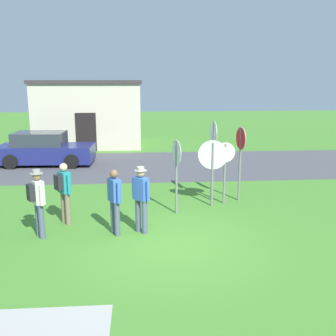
{
  "coord_description": "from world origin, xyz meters",
  "views": [
    {
      "loc": [
        -0.72,
        -8.75,
        3.86
      ],
      "look_at": [
        0.15,
        2.59,
        1.3
      ],
      "focal_mm": 42.17,
      "sensor_mm": 36.0,
      "label": 1
    }
  ],
  "objects_px": {
    "stop_sign_leaning_right": "(225,163)",
    "person_on_left": "(37,199)",
    "stop_sign_rear_right": "(177,164)",
    "stop_sign_low_front": "(213,161)",
    "stop_sign_far_back": "(240,151)",
    "person_holding_notes": "(64,189)",
    "stop_sign_center_cluster": "(213,146)",
    "person_in_teal": "(141,196)",
    "parked_car_on_street": "(45,150)",
    "person_in_dark_shirt": "(115,198)"
  },
  "relations": [
    {
      "from": "parked_car_on_street",
      "to": "person_holding_notes",
      "type": "height_order",
      "value": "person_holding_notes"
    },
    {
      "from": "parked_car_on_street",
      "to": "person_holding_notes",
      "type": "relative_size",
      "value": 2.59
    },
    {
      "from": "stop_sign_far_back",
      "to": "stop_sign_leaning_right",
      "type": "distance_m",
      "value": 0.7
    },
    {
      "from": "stop_sign_low_front",
      "to": "stop_sign_center_cluster",
      "type": "bearing_deg",
      "value": 78.43
    },
    {
      "from": "stop_sign_leaning_right",
      "to": "person_on_left",
      "type": "relative_size",
      "value": 1.13
    },
    {
      "from": "stop_sign_far_back",
      "to": "person_on_left",
      "type": "relative_size",
      "value": 1.38
    },
    {
      "from": "stop_sign_center_cluster",
      "to": "person_in_dark_shirt",
      "type": "bearing_deg",
      "value": -137.9
    },
    {
      "from": "stop_sign_far_back",
      "to": "person_on_left",
      "type": "xyz_separation_m",
      "value": [
        -5.73,
        -2.67,
        -0.63
      ]
    },
    {
      "from": "stop_sign_rear_right",
      "to": "person_in_teal",
      "type": "relative_size",
      "value": 1.26
    },
    {
      "from": "parked_car_on_street",
      "to": "stop_sign_center_cluster",
      "type": "height_order",
      "value": "stop_sign_center_cluster"
    },
    {
      "from": "stop_sign_rear_right",
      "to": "person_holding_notes",
      "type": "relative_size",
      "value": 1.3
    },
    {
      "from": "stop_sign_center_cluster",
      "to": "stop_sign_far_back",
      "type": "bearing_deg",
      "value": -6.28
    },
    {
      "from": "parked_car_on_street",
      "to": "stop_sign_low_front",
      "type": "distance_m",
      "value": 9.36
    },
    {
      "from": "stop_sign_rear_right",
      "to": "person_holding_notes",
      "type": "xyz_separation_m",
      "value": [
        -3.1,
        -0.62,
        -0.5
      ]
    },
    {
      "from": "person_on_left",
      "to": "parked_car_on_street",
      "type": "bearing_deg",
      "value": 101.66
    },
    {
      "from": "stop_sign_rear_right",
      "to": "stop_sign_low_front",
      "type": "height_order",
      "value": "stop_sign_rear_right"
    },
    {
      "from": "stop_sign_far_back",
      "to": "person_on_left",
      "type": "height_order",
      "value": "stop_sign_far_back"
    },
    {
      "from": "stop_sign_far_back",
      "to": "person_holding_notes",
      "type": "bearing_deg",
      "value": -161.64
    },
    {
      "from": "stop_sign_rear_right",
      "to": "person_in_teal",
      "type": "xyz_separation_m",
      "value": [
        -1.04,
        -1.42,
        -0.5
      ]
    },
    {
      "from": "stop_sign_center_cluster",
      "to": "stop_sign_rear_right",
      "type": "height_order",
      "value": "stop_sign_center_cluster"
    },
    {
      "from": "stop_sign_far_back",
      "to": "person_holding_notes",
      "type": "distance_m",
      "value": 5.58
    },
    {
      "from": "stop_sign_center_cluster",
      "to": "person_in_dark_shirt",
      "type": "xyz_separation_m",
      "value": [
        -2.99,
        -2.71,
        -0.85
      ]
    },
    {
      "from": "parked_car_on_street",
      "to": "stop_sign_low_front",
      "type": "relative_size",
      "value": 2.12
    },
    {
      "from": "stop_sign_rear_right",
      "to": "stop_sign_far_back",
      "type": "bearing_deg",
      "value": 27.56
    },
    {
      "from": "stop_sign_low_front",
      "to": "person_on_left",
      "type": "height_order",
      "value": "stop_sign_low_front"
    },
    {
      "from": "stop_sign_center_cluster",
      "to": "person_holding_notes",
      "type": "relative_size",
      "value": 1.54
    },
    {
      "from": "person_holding_notes",
      "to": "stop_sign_leaning_right",
      "type": "bearing_deg",
      "value": 17.42
    },
    {
      "from": "stop_sign_low_front",
      "to": "person_on_left",
      "type": "relative_size",
      "value": 1.19
    },
    {
      "from": "person_on_left",
      "to": "person_in_dark_shirt",
      "type": "relative_size",
      "value": 1.03
    },
    {
      "from": "stop_sign_rear_right",
      "to": "person_in_dark_shirt",
      "type": "bearing_deg",
      "value": -138.85
    },
    {
      "from": "stop_sign_low_front",
      "to": "stop_sign_leaning_right",
      "type": "bearing_deg",
      "value": 28.07
    },
    {
      "from": "stop_sign_far_back",
      "to": "person_in_teal",
      "type": "height_order",
      "value": "stop_sign_far_back"
    },
    {
      "from": "stop_sign_far_back",
      "to": "person_on_left",
      "type": "bearing_deg",
      "value": -155.01
    },
    {
      "from": "person_in_teal",
      "to": "person_in_dark_shirt",
      "type": "relative_size",
      "value": 1.03
    },
    {
      "from": "stop_sign_center_cluster",
      "to": "person_in_teal",
      "type": "relative_size",
      "value": 1.49
    },
    {
      "from": "person_on_left",
      "to": "person_in_teal",
      "type": "distance_m",
      "value": 2.54
    },
    {
      "from": "parked_car_on_street",
      "to": "stop_sign_low_front",
      "type": "height_order",
      "value": "stop_sign_low_front"
    },
    {
      "from": "stop_sign_leaning_right",
      "to": "parked_car_on_street",
      "type": "bearing_deg",
      "value": 137.55
    },
    {
      "from": "person_in_teal",
      "to": "person_in_dark_shirt",
      "type": "bearing_deg",
      "value": -173.83
    },
    {
      "from": "parked_car_on_street",
      "to": "person_in_dark_shirt",
      "type": "bearing_deg",
      "value": -67.11
    },
    {
      "from": "person_on_left",
      "to": "stop_sign_far_back",
      "type": "bearing_deg",
      "value": 24.99
    },
    {
      "from": "person_in_teal",
      "to": "stop_sign_low_front",
      "type": "bearing_deg",
      "value": 42.7
    },
    {
      "from": "stop_sign_far_back",
      "to": "stop_sign_rear_right",
      "type": "height_order",
      "value": "stop_sign_far_back"
    },
    {
      "from": "stop_sign_rear_right",
      "to": "person_on_left",
      "type": "distance_m",
      "value": 3.93
    },
    {
      "from": "person_in_teal",
      "to": "person_holding_notes",
      "type": "distance_m",
      "value": 2.21
    },
    {
      "from": "stop_sign_low_front",
      "to": "parked_car_on_street",
      "type": "bearing_deg",
      "value": 134.72
    },
    {
      "from": "stop_sign_low_front",
      "to": "person_in_teal",
      "type": "xyz_separation_m",
      "value": [
        -2.21,
        -2.04,
        -0.43
      ]
    },
    {
      "from": "person_in_teal",
      "to": "stop_sign_leaning_right",
      "type": "bearing_deg",
      "value": 40.67
    },
    {
      "from": "stop_sign_far_back",
      "to": "stop_sign_rear_right",
      "type": "bearing_deg",
      "value": -152.44
    },
    {
      "from": "parked_car_on_street",
      "to": "person_in_dark_shirt",
      "type": "xyz_separation_m",
      "value": [
        3.69,
        -8.74,
        0.26
      ]
    }
  ]
}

